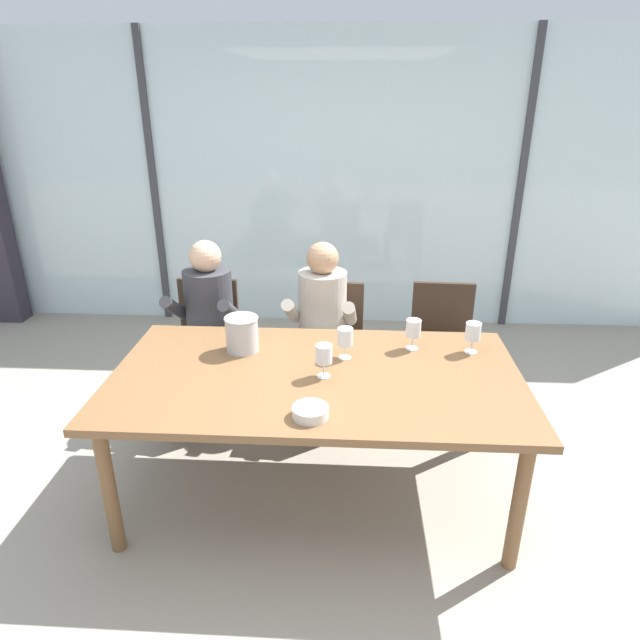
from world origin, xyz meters
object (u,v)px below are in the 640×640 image
object	(u,v)px
chair_center	(442,338)
wine_glass_near_bucket	(324,355)
dining_table	(316,385)
wine_glass_center_pour	(473,333)
chair_left_of_center	(331,337)
person_charcoal_jacket	(206,319)
wine_glass_by_right_taster	(345,338)
wine_glass_by_left_taster	(413,329)
tasting_bowl	(310,412)
person_beige_jumper	(321,321)
chair_near_curtain	(207,333)
ice_bucket_primary	(242,333)

from	to	relation	value
chair_center	wine_glass_near_bucket	bearing A→B (deg)	-123.79
dining_table	wine_glass_center_pour	distance (m)	0.91
chair_left_of_center	person_charcoal_jacket	distance (m)	0.86
wine_glass_by_right_taster	dining_table	bearing A→B (deg)	-127.76
wine_glass_by_left_taster	dining_table	bearing A→B (deg)	-148.16
chair_left_of_center	tasting_bowl	size ratio (longest dim) A/B	5.41
person_beige_jumper	wine_glass_by_left_taster	xyz separation A→B (m)	(0.54, -0.52, 0.18)
person_charcoal_jacket	wine_glass_by_left_taster	xyz separation A→B (m)	(1.31, -0.52, 0.18)
chair_left_of_center	tasting_bowl	bearing A→B (deg)	-84.89
chair_left_of_center	chair_near_curtain	bearing A→B (deg)	-173.76
tasting_bowl	wine_glass_by_right_taster	distance (m)	0.61
chair_left_of_center	wine_glass_by_right_taster	xyz separation A→B (m)	(0.10, -0.79, 0.36)
tasting_bowl	wine_glass_center_pour	size ratio (longest dim) A/B	0.94
dining_table	person_charcoal_jacket	bearing A→B (deg)	133.14
dining_table	wine_glass_center_pour	size ratio (longest dim) A/B	12.04
chair_near_curtain	wine_glass_by_left_taster	bearing A→B (deg)	-24.86
chair_left_of_center	ice_bucket_primary	xyz separation A→B (m)	(-0.46, -0.73, 0.34)
chair_left_of_center	chair_center	distance (m)	0.76
chair_left_of_center	ice_bucket_primary	distance (m)	0.93
dining_table	wine_glass_near_bucket	world-z (taller)	wine_glass_near_bucket
ice_bucket_primary	chair_near_curtain	bearing A→B (deg)	119.02
person_charcoal_jacket	wine_glass_by_left_taster	distance (m)	1.42
chair_center	tasting_bowl	bearing A→B (deg)	-117.01
chair_center	ice_bucket_primary	distance (m)	1.48
wine_glass_by_left_taster	ice_bucket_primary	bearing A→B (deg)	-175.50
chair_center	chair_left_of_center	bearing A→B (deg)	-175.60
dining_table	chair_near_curtain	world-z (taller)	chair_near_curtain
chair_near_curtain	wine_glass_by_right_taster	bearing A→B (deg)	-38.00
wine_glass_by_left_taster	wine_glass_near_bucket	size ratio (longest dim) A/B	1.00
wine_glass_center_pour	wine_glass_by_right_taster	size ratio (longest dim) A/B	1.00
wine_glass_center_pour	wine_glass_by_right_taster	world-z (taller)	same
tasting_bowl	wine_glass_near_bucket	world-z (taller)	wine_glass_near_bucket
person_beige_jumper	wine_glass_center_pour	world-z (taller)	person_beige_jumper
chair_left_of_center	person_beige_jumper	bearing A→B (deg)	-107.03
dining_table	tasting_bowl	xyz separation A→B (m)	(-0.00, -0.40, 0.09)
chair_near_curtain	tasting_bowl	world-z (taller)	chair_near_curtain
chair_center	person_beige_jumper	size ratio (longest dim) A/B	0.73
wine_glass_by_left_taster	person_beige_jumper	bearing A→B (deg)	136.13
chair_near_curtain	wine_glass_by_right_taster	size ratio (longest dim) A/B	5.06
wine_glass_near_bucket	wine_glass_by_right_taster	world-z (taller)	same
chair_near_curtain	ice_bucket_primary	size ratio (longest dim) A/B	4.41
ice_bucket_primary	dining_table	bearing A→B (deg)	-30.24
tasting_bowl	wine_glass_center_pour	bearing A→B (deg)	39.79
chair_near_curtain	chair_left_of_center	distance (m)	0.87
person_beige_jumper	dining_table	bearing A→B (deg)	-85.04
person_charcoal_jacket	chair_center	bearing A→B (deg)	11.21
dining_table	tasting_bowl	bearing A→B (deg)	-90.07
chair_center	person_charcoal_jacket	world-z (taller)	person_charcoal_jacket
wine_glass_by_left_taster	tasting_bowl	bearing A→B (deg)	-125.58
dining_table	wine_glass_by_right_taster	distance (m)	0.30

